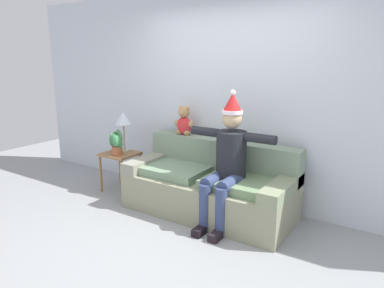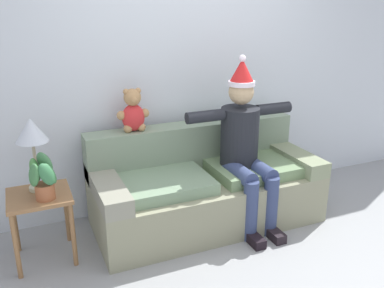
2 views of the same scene
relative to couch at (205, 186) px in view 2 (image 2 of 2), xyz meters
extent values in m
plane|color=#919596|center=(0.00, -1.03, -0.33)|extent=(10.00, 10.00, 0.00)
cube|color=silver|center=(0.00, 0.52, 1.02)|extent=(7.00, 0.10, 2.70)
cube|color=gray|center=(0.00, -0.05, -0.11)|extent=(2.02, 0.89, 0.44)
cube|color=gray|center=(0.00, 0.27, 0.31)|extent=(2.02, 0.24, 0.42)
cube|color=gray|center=(-0.90, -0.05, 0.17)|extent=(0.22, 0.89, 0.14)
cube|color=gray|center=(0.90, -0.05, 0.17)|extent=(0.22, 0.89, 0.14)
cube|color=gray|center=(-0.45, -0.10, 0.15)|extent=(0.81, 0.62, 0.10)
cube|color=gray|center=(0.45, -0.10, 0.15)|extent=(0.81, 0.62, 0.10)
cylinder|color=black|center=(0.30, -0.07, 0.46)|extent=(0.34, 0.34, 0.52)
sphere|color=tan|center=(0.30, -0.07, 0.86)|extent=(0.22, 0.22, 0.22)
cylinder|color=white|center=(0.30, -0.07, 0.94)|extent=(0.23, 0.23, 0.04)
cone|color=red|center=(0.30, -0.07, 1.05)|extent=(0.21, 0.21, 0.20)
sphere|color=white|center=(0.30, -0.07, 1.15)|extent=(0.06, 0.06, 0.06)
cylinder|color=navy|center=(0.20, -0.27, 0.20)|extent=(0.14, 0.40, 0.14)
cylinder|color=navy|center=(0.20, -0.47, -0.06)|extent=(0.13, 0.13, 0.54)
cube|color=black|center=(0.20, -0.55, -0.29)|extent=(0.10, 0.24, 0.08)
cylinder|color=navy|center=(0.40, -0.27, 0.20)|extent=(0.14, 0.40, 0.14)
cylinder|color=navy|center=(0.40, -0.47, -0.06)|extent=(0.13, 0.13, 0.54)
cube|color=black|center=(0.40, -0.55, -0.29)|extent=(0.10, 0.24, 0.08)
cylinder|color=black|center=(-0.04, -0.07, 0.68)|extent=(0.34, 0.10, 0.10)
cylinder|color=black|center=(0.64, -0.07, 0.68)|extent=(0.34, 0.10, 0.10)
ellipsoid|color=red|center=(-0.57, 0.27, 0.64)|extent=(0.20, 0.16, 0.24)
sphere|color=tan|center=(-0.57, 0.27, 0.82)|extent=(0.15, 0.15, 0.15)
sphere|color=tan|center=(-0.57, 0.21, 0.81)|extent=(0.07, 0.07, 0.07)
sphere|color=tan|center=(-0.62, 0.27, 0.88)|extent=(0.05, 0.05, 0.05)
sphere|color=tan|center=(-0.52, 0.27, 0.88)|extent=(0.05, 0.05, 0.05)
sphere|color=tan|center=(-0.67, 0.27, 0.67)|extent=(0.08, 0.08, 0.08)
sphere|color=tan|center=(-0.63, 0.24, 0.56)|extent=(0.08, 0.08, 0.08)
sphere|color=tan|center=(-0.46, 0.27, 0.67)|extent=(0.08, 0.08, 0.08)
sphere|color=tan|center=(-0.51, 0.24, 0.56)|extent=(0.08, 0.08, 0.08)
cube|color=olive|center=(-1.42, -0.07, 0.21)|extent=(0.46, 0.44, 0.03)
cylinder|color=olive|center=(-1.62, -0.27, -0.07)|extent=(0.04, 0.04, 0.53)
cylinder|color=olive|center=(-1.22, -0.27, -0.07)|extent=(0.04, 0.04, 0.53)
cylinder|color=olive|center=(-1.62, 0.12, -0.07)|extent=(0.04, 0.04, 0.53)
cylinder|color=olive|center=(-1.22, 0.12, -0.07)|extent=(0.04, 0.04, 0.53)
cylinder|color=#B6B893|center=(-1.41, 0.01, 0.24)|extent=(0.14, 0.14, 0.03)
cylinder|color=#B9AD8F|center=(-1.41, 0.01, 0.44)|extent=(0.02, 0.02, 0.36)
cone|color=silver|center=(-1.41, 0.01, 0.71)|extent=(0.24, 0.24, 0.18)
cylinder|color=#A45D38|center=(-1.38, -0.17, 0.28)|extent=(0.14, 0.14, 0.12)
ellipsoid|color=#3B7C47|center=(-1.33, -0.18, 0.42)|extent=(0.13, 0.13, 0.21)
ellipsoid|color=#3F7748|center=(-1.35, -0.13, 0.49)|extent=(0.17, 0.11, 0.21)
ellipsoid|color=#407C3C|center=(-1.43, -0.15, 0.45)|extent=(0.12, 0.15, 0.20)
ellipsoid|color=#3F7A44|center=(-1.44, -0.20, 0.44)|extent=(0.13, 0.13, 0.20)
ellipsoid|color=#377847|center=(-1.35, -0.23, 0.44)|extent=(0.17, 0.10, 0.21)
camera|label=1|loc=(2.03, -3.53, 1.52)|focal=33.22mm
camera|label=2|loc=(-1.48, -3.13, 1.61)|focal=38.70mm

